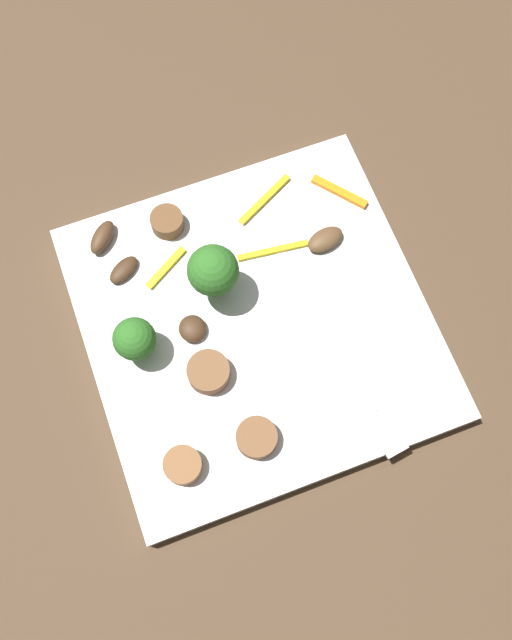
{
  "coord_description": "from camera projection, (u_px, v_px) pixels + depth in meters",
  "views": [
    {
      "loc": [
        0.17,
        -0.06,
        0.54
      ],
      "look_at": [
        0.0,
        0.0,
        0.02
      ],
      "focal_mm": 39.5,
      "sensor_mm": 36.0,
      "label": 1
    }
  ],
  "objects": [
    {
      "name": "mushroom_2",
      "position": [
        192.0,
        329.0,
        0.55
      ],
      "size": [
        0.02,
        0.02,
        0.01
      ],
      "primitive_type": "ellipsoid",
      "rotation": [
        0.0,
        0.0,
        6.16
      ],
      "color": "#422B19",
      "rests_on": "plate"
    },
    {
      "name": "sausage_slice_0",
      "position": [
        209.0,
        372.0,
        0.53
      ],
      "size": [
        0.05,
        0.05,
        0.01
      ],
      "primitive_type": "cylinder",
      "rotation": [
        0.0,
        0.0,
        2.59
      ],
      "color": "brown",
      "rests_on": "plate"
    },
    {
      "name": "broccoli_floret_1",
      "position": [
        135.0,
        339.0,
        0.52
      ],
      "size": [
        0.03,
        0.03,
        0.04
      ],
      "color": "#347525",
      "rests_on": "plate"
    },
    {
      "name": "sausage_slice_1",
      "position": [
        167.0,
        222.0,
        0.57
      ],
      "size": [
        0.03,
        0.03,
        0.01
      ],
      "primitive_type": "cylinder",
      "rotation": [
        0.0,
        0.0,
        0.12
      ],
      "color": "brown",
      "rests_on": "plate"
    },
    {
      "name": "mushroom_3",
      "position": [
        102.0,
        237.0,
        0.57
      ],
      "size": [
        0.03,
        0.03,
        0.01
      ],
      "primitive_type": "ellipsoid",
      "rotation": [
        0.0,
        0.0,
        5.53
      ],
      "color": "#4C331E",
      "rests_on": "plate"
    },
    {
      "name": "ground_plane",
      "position": [
        256.0,
        327.0,
        0.57
      ],
      "size": [
        1.4,
        1.4,
        0.0
      ],
      "primitive_type": "plane",
      "color": "#4C3826"
    },
    {
      "name": "pepper_strip_2",
      "position": [
        166.0,
        268.0,
        0.57
      ],
      "size": [
        0.03,
        0.04,
        0.0
      ],
      "primitive_type": "cube",
      "rotation": [
        0.0,
        0.0,
        5.25
      ],
      "color": "yellow",
      "rests_on": "plate"
    },
    {
      "name": "mushroom_0",
      "position": [
        325.0,
        239.0,
        0.57
      ],
      "size": [
        0.02,
        0.03,
        0.01
      ],
      "primitive_type": "ellipsoid",
      "rotation": [
        0.0,
        0.0,
        1.77
      ],
      "color": "brown",
      "rests_on": "plate"
    },
    {
      "name": "plate",
      "position": [
        256.0,
        323.0,
        0.56
      ],
      "size": [
        0.26,
        0.26,
        0.02
      ],
      "primitive_type": "cube",
      "color": "white",
      "rests_on": "ground_plane"
    },
    {
      "name": "mushroom_1",
      "position": [
        124.0,
        270.0,
        0.56
      ],
      "size": [
        0.03,
        0.03,
        0.01
      ],
      "primitive_type": "ellipsoid",
      "rotation": [
        0.0,
        0.0,
        5.24
      ],
      "color": "#422B19",
      "rests_on": "plate"
    },
    {
      "name": "pepper_strip_1",
      "position": [
        273.0,
        251.0,
        0.57
      ],
      "size": [
        0.01,
        0.06,
        0.0
      ],
      "primitive_type": "cube",
      "rotation": [
        0.0,
        0.0,
        1.45
      ],
      "color": "yellow",
      "rests_on": "plate"
    },
    {
      "name": "fork",
      "position": [
        347.0,
        366.0,
        0.54
      ],
      "size": [
        0.18,
        0.04,
        0.0
      ],
      "rotation": [
        0.0,
        0.0,
        0.13
      ],
      "color": "silver",
      "rests_on": "plate"
    },
    {
      "name": "pepper_strip_0",
      "position": [
        265.0,
        199.0,
        0.59
      ],
      "size": [
        0.03,
        0.05,
        0.0
      ],
      "primitive_type": "cube",
      "rotation": [
        0.0,
        0.0,
        2.05
      ],
      "color": "yellow",
      "rests_on": "plate"
    },
    {
      "name": "broccoli_floret_0",
      "position": [
        213.0,
        271.0,
        0.53
      ],
      "size": [
        0.04,
        0.04,
        0.06
      ],
      "color": "#347525",
      "rests_on": "plate"
    },
    {
      "name": "pepper_strip_3",
      "position": [
        339.0,
        192.0,
        0.59
      ],
      "size": [
        0.04,
        0.04,
        0.0
      ],
      "primitive_type": "cube",
      "rotation": [
        0.0,
        0.0,
        0.68
      ],
      "color": "orange",
      "rests_on": "plate"
    },
    {
      "name": "sausage_slice_3",
      "position": [
        183.0,
        465.0,
        0.51
      ],
      "size": [
        0.04,
        0.04,
        0.01
      ],
      "primitive_type": "cylinder",
      "rotation": [
        0.0,
        0.0,
        0.97
      ],
      "color": "brown",
      "rests_on": "plate"
    },
    {
      "name": "sausage_slice_2",
      "position": [
        257.0,
        438.0,
        0.52
      ],
      "size": [
        0.04,
        0.04,
        0.01
      ],
      "primitive_type": "cylinder",
      "rotation": [
        0.0,
        0.0,
        1.21
      ],
      "color": "brown",
      "rests_on": "plate"
    }
  ]
}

